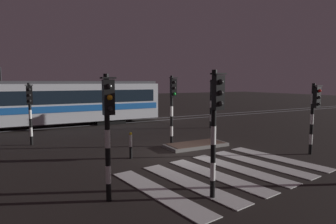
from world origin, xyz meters
TOP-DOWN VIEW (x-y plane):
  - ground_plane at (0.00, 0.00)m, footprint 120.00×120.00m
  - rail_near at (0.00, 10.37)m, footprint 80.00×0.12m
  - rail_far at (0.00, 11.80)m, footprint 80.00×0.12m
  - crosswalk_zebra at (0.00, -2.89)m, footprint 7.37×5.35m
  - traffic_island at (1.23, 0.98)m, footprint 3.09×1.34m
  - traffic_light_corner_far_right at (5.34, 5.18)m, footprint 0.36×0.42m
  - traffic_light_corner_near_left at (-4.45, -3.34)m, footprint 0.36×0.42m
  - traffic_light_corner_near_right at (4.87, -2.74)m, footprint 0.36×0.42m
  - traffic_light_kerb_mid_left at (-1.87, -4.51)m, footprint 0.36×0.42m
  - traffic_light_corner_far_left at (-5.89, 5.19)m, footprint 0.36×0.42m
  - traffic_light_median_centre at (0.26, 1.62)m, footprint 0.36×0.42m
  - tram at (-4.76, 11.08)m, footprint 16.78×2.58m
  - bollard_island_edge at (-2.38, 0.47)m, footprint 0.12×0.12m

SIDE VIEW (x-z plane):
  - ground_plane at x=0.00m, z-range 0.00..0.00m
  - crosswalk_zebra at x=0.00m, z-range 0.00..0.02m
  - rail_near at x=0.00m, z-range 0.00..0.03m
  - rail_far at x=0.00m, z-range 0.00..0.03m
  - traffic_island at x=1.23m, z-range 0.00..0.18m
  - bollard_island_edge at x=-2.38m, z-range 0.00..1.11m
  - tram at x=-4.76m, z-range -0.33..3.82m
  - traffic_light_corner_near_right at x=4.87m, z-range 0.50..3.63m
  - traffic_light_corner_far_left at x=-5.89m, z-range 0.50..3.64m
  - traffic_light_corner_far_right at x=5.34m, z-range 0.53..3.87m
  - traffic_light_corner_near_left at x=-4.45m, z-range 0.54..3.95m
  - traffic_light_median_centre at x=0.26m, z-range 0.56..4.05m
  - traffic_light_kerb_mid_left at x=-1.87m, z-range 0.56..4.07m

